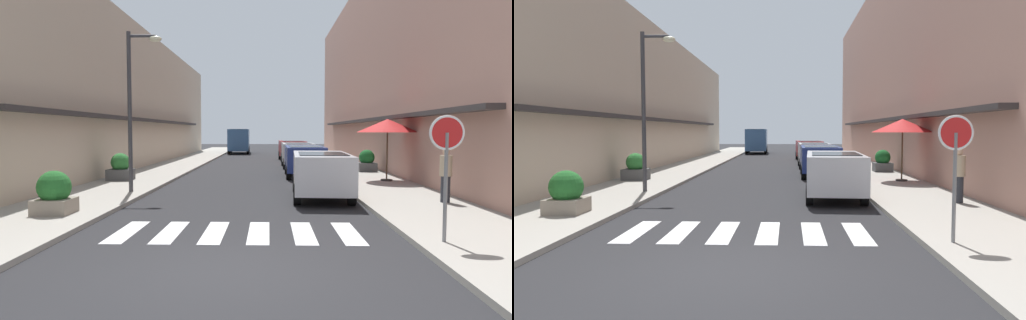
{
  "view_description": "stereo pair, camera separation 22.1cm",
  "coord_description": "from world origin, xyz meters",
  "views": [
    {
      "loc": [
        0.69,
        -6.98,
        2.18
      ],
      "look_at": [
        0.2,
        10.12,
        1.1
      ],
      "focal_mm": 32.21,
      "sensor_mm": 36.0,
      "label": 1
    },
    {
      "loc": [
        0.91,
        -6.97,
        2.18
      ],
      "look_at": [
        0.2,
        10.12,
        1.1
      ],
      "focal_mm": 32.21,
      "sensor_mm": 36.0,
      "label": 2
    }
  ],
  "objects": [
    {
      "name": "pedestrian_walking_near",
      "position": [
        5.79,
        6.34,
        0.94
      ],
      "size": [
        0.34,
        0.34,
        1.57
      ],
      "rotation": [
        0.0,
        0.0,
        4.41
      ],
      "color": "#282B33",
      "rests_on": "sidewalk_right"
    },
    {
      "name": "parked_car_near",
      "position": [
        2.38,
        7.89,
        0.92
      ],
      "size": [
        1.97,
        4.53,
        1.47
      ],
      "color": "silver",
      "rests_on": "ground_plane"
    },
    {
      "name": "delivery_van",
      "position": [
        -2.23,
        37.69,
        1.41
      ],
      "size": [
        2.11,
        5.45,
        2.37
      ],
      "color": "#33598C",
      "rests_on": "ground_plane"
    },
    {
      "name": "round_street_sign",
      "position": [
        3.96,
        1.55,
        1.92
      ],
      "size": [
        0.65,
        0.07,
        2.36
      ],
      "color": "slate",
      "rests_on": "sidewalk_right"
    },
    {
      "name": "planter_far",
      "position": [
        5.68,
        16.52,
        0.62
      ],
      "size": [
        0.91,
        0.91,
        1.11
      ],
      "color": "#4C4C4C",
      "rests_on": "sidewalk_right"
    },
    {
      "name": "ground_plane",
      "position": [
        0.0,
        18.64,
        0.0
      ],
      "size": [
        102.5,
        102.5,
        0.0
      ],
      "primitive_type": "plane",
      "color": "#232326"
    },
    {
      "name": "planter_midblock",
      "position": [
        -5.55,
        12.06,
        0.62
      ],
      "size": [
        0.97,
        0.97,
        1.14
      ],
      "color": "#4C4C4C",
      "rests_on": "sidewalk_left"
    },
    {
      "name": "building_row_left",
      "position": [
        -9.05,
        19.97,
        4.06
      ],
      "size": [
        5.5,
        43.93,
        8.12
      ],
      "color": "#C6B299",
      "rests_on": "ground_plane"
    },
    {
      "name": "parked_car_far",
      "position": [
        2.38,
        20.38,
        0.92
      ],
      "size": [
        1.83,
        4.12,
        1.47
      ],
      "color": "silver",
      "rests_on": "ground_plane"
    },
    {
      "name": "planter_corner",
      "position": [
        -4.66,
        4.22,
        0.62
      ],
      "size": [
        0.88,
        0.88,
        1.08
      ],
      "color": "gray",
      "rests_on": "sidewalk_left"
    },
    {
      "name": "sidewalk_right",
      "position": [
        4.99,
        18.64,
        0.06
      ],
      "size": [
        3.12,
        65.23,
        0.12
      ],
      "primitive_type": "cube",
      "color": "#9E998E",
      "rests_on": "ground_plane"
    },
    {
      "name": "sidewalk_left",
      "position": [
        -4.99,
        18.64,
        0.06
      ],
      "size": [
        3.12,
        65.23,
        0.12
      ],
      "primitive_type": "cube",
      "color": "#9E998E",
      "rests_on": "ground_plane"
    },
    {
      "name": "cafe_umbrella",
      "position": [
        5.57,
        12.1,
        2.39
      ],
      "size": [
        2.52,
        2.52,
        2.56
      ],
      "color": "#262626",
      "rests_on": "sidewalk_right"
    },
    {
      "name": "parked_car_mid",
      "position": [
        2.38,
        14.83,
        0.92
      ],
      "size": [
        1.84,
        4.01,
        1.47
      ],
      "color": "navy",
      "rests_on": "ground_plane"
    },
    {
      "name": "parked_car_distant",
      "position": [
        2.38,
        26.73,
        0.92
      ],
      "size": [
        1.94,
        4.29,
        1.47
      ],
      "color": "maroon",
      "rests_on": "ground_plane"
    },
    {
      "name": "crosswalk",
      "position": [
        -0.0,
        2.72,
        0.01
      ],
      "size": [
        5.2,
        2.2,
        0.01
      ],
      "color": "silver",
      "rests_on": "ground_plane"
    },
    {
      "name": "street_lamp",
      "position": [
        -3.83,
        8.44,
        3.41
      ],
      "size": [
        1.19,
        0.28,
        5.38
      ],
      "color": "#38383D",
      "rests_on": "sidewalk_left"
    },
    {
      "name": "building_row_right",
      "position": [
        9.05,
        19.97,
        5.92
      ],
      "size": [
        5.5,
        43.93,
        11.85
      ],
      "color": "#A87A6B",
      "rests_on": "ground_plane"
    }
  ]
}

